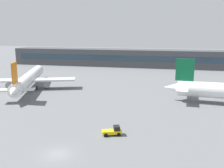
% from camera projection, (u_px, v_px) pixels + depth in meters
% --- Properties ---
extents(ground_plane, '(400.00, 400.00, 0.00)m').
position_uv_depth(ground_plane, '(112.00, 94.00, 78.56)').
color(ground_plane, slate).
extents(terminal_building, '(134.55, 12.13, 9.00)m').
position_uv_depth(terminal_building, '(137.00, 58.00, 134.60)').
color(terminal_building, '#3F4247').
rests_on(terminal_building, ground_plane).
extents(airplane_mid, '(30.27, 42.40, 10.81)m').
position_uv_depth(airplane_mid, '(29.00, 78.00, 85.20)').
color(airplane_mid, white).
rests_on(airplane_mid, ground_plane).
extents(baggage_tug_yellow, '(3.90, 2.75, 1.75)m').
position_uv_depth(baggage_tug_yellow, '(113.00, 131.00, 47.58)').
color(baggage_tug_yellow, yellow).
rests_on(baggage_tug_yellow, ground_plane).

